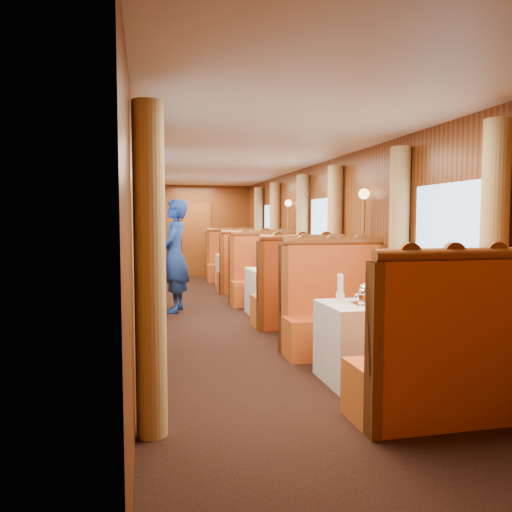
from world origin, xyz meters
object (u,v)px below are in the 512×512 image
object	(u,v)px
rose_vase_far	(241,247)
table_mid	(280,291)
table_far	(240,270)
teapot_right	(382,298)
banquette_near_aft	(337,317)
banquette_far_fwd	(249,273)
banquette_mid_aft	(265,281)
banquette_mid_fwd	(299,298)
teapot_back	(364,295)
rose_vase_mid	(279,258)
teapot_left	(363,299)
steward	(175,256)
fruit_plate	(411,302)
tea_tray	(371,304)
banquette_near_fwd	(439,367)
passenger	(269,265)
table_near	(377,342)
banquette_far_aft	(232,265)

from	to	relation	value
rose_vase_far	table_mid	bearing A→B (deg)	-90.56
table_far	teapot_right	bearing A→B (deg)	-90.20
banquette_near_aft	banquette_far_fwd	distance (m)	4.97
banquette_mid_aft	rose_vase_far	bearing A→B (deg)	89.22
banquette_mid_fwd	teapot_back	xyz separation A→B (m)	(-0.11, -2.41, 0.39)
rose_vase_mid	teapot_left	bearing A→B (deg)	-93.01
table_mid	teapot_left	bearing A→B (deg)	-93.32
banquette_mid_fwd	steward	bearing A→B (deg)	136.51
teapot_right	fruit_plate	xyz separation A→B (m)	(0.30, 0.01, -0.05)
banquette_mid_fwd	banquette_mid_aft	size ratio (longest dim) A/B	1.00
table_far	tea_tray	size ratio (longest dim) A/B	3.09
banquette_near_fwd	banquette_far_fwd	xyz separation A→B (m)	(0.00, 7.00, 0.00)
banquette_near_fwd	passenger	world-z (taller)	banquette_near_fwd
banquette_mid_aft	teapot_left	world-z (taller)	banquette_mid_aft
teapot_right	passenger	size ratio (longest dim) A/B	0.21
banquette_near_aft	table_near	bearing A→B (deg)	-90.00
table_mid	rose_vase_far	world-z (taller)	rose_vase_far
table_mid	banquette_mid_aft	size ratio (longest dim) A/B	0.78
banquette_far_fwd	table_mid	bearing A→B (deg)	-90.00
teapot_back	banquette_far_aft	bearing A→B (deg)	66.06
table_mid	rose_vase_mid	xyz separation A→B (m)	(-0.02, -0.01, 0.55)
banquette_mid_fwd	tea_tray	size ratio (longest dim) A/B	3.94
table_near	teapot_right	size ratio (longest dim) A/B	6.64
table_mid	rose_vase_mid	distance (m)	0.55
teapot_back	steward	bearing A→B (deg)	88.14
teapot_right	rose_vase_far	world-z (taller)	rose_vase_far
tea_tray	table_far	bearing A→B (deg)	89.07
table_far	rose_vase_mid	distance (m)	3.55
banquette_far_aft	steward	bearing A→B (deg)	-112.94
banquette_far_aft	teapot_back	size ratio (longest dim) A/B	8.11
teapot_right	banquette_far_fwd	bearing A→B (deg)	95.07
banquette_near_fwd	banquette_near_aft	xyz separation A→B (m)	(0.00, 2.03, 0.00)
banquette_near_fwd	banquette_mid_fwd	xyz separation A→B (m)	(0.00, 3.50, 0.00)
teapot_back	passenger	xyz separation A→B (m)	(0.11, 4.21, -0.07)
fruit_plate	steward	bearing A→B (deg)	114.86
table_near	banquette_mid_fwd	size ratio (longest dim) A/B	0.78
banquette_mid_aft	table_far	distance (m)	2.49
fruit_plate	rose_vase_far	world-z (taller)	rose_vase_far
table_far	banquette_far_fwd	world-z (taller)	banquette_far_fwd
banquette_near_fwd	teapot_back	world-z (taller)	banquette_near_fwd
teapot_right	rose_vase_mid	bearing A→B (deg)	95.23
teapot_back	rose_vase_far	xyz separation A→B (m)	(0.15, 6.92, 0.11)
banquette_near_aft	teapot_left	xyz separation A→B (m)	(-0.21, -1.13, 0.39)
table_mid	tea_tray	world-z (taller)	tea_tray
banquette_far_aft	fruit_plate	world-z (taller)	banquette_far_aft
table_mid	steward	bearing A→B (deg)	161.16
table_near	teapot_right	distance (m)	0.46
fruit_plate	rose_vase_far	bearing A→B (deg)	91.91
rose_vase_far	banquette_far_fwd	bearing A→B (deg)	-91.94
teapot_left	fruit_plate	xyz separation A→B (m)	(0.48, -0.00, -0.04)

